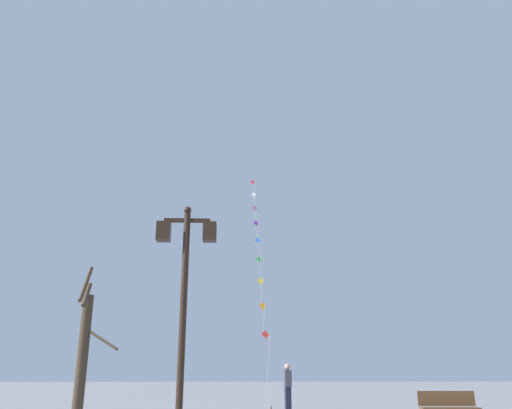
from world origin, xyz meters
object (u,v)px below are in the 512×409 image
at_px(kite_train, 259,254).
at_px(kite_flyer, 288,387).
at_px(twin_lantern_lamp_post, 185,274).
at_px(park_bench, 449,408).
at_px(bare_tree, 83,350).

relative_size(kite_train, kite_flyer, 8.62).
xyz_separation_m(twin_lantern_lamp_post, park_bench, (6.97, 4.52, -2.84)).
bearing_deg(kite_flyer, twin_lantern_lamp_post, 157.97).
distance_m(bare_tree, park_bench, 10.38).
xyz_separation_m(twin_lantern_lamp_post, bare_tree, (-3.29, 4.87, -1.31)).
xyz_separation_m(kite_train, bare_tree, (-5.56, -12.80, -5.73)).
bearing_deg(kite_train, bare_tree, -113.50).
bearing_deg(twin_lantern_lamp_post, kite_flyer, 72.38).
distance_m(kite_train, kite_flyer, 10.76).
xyz_separation_m(kite_train, park_bench, (4.70, -13.15, -7.26)).
xyz_separation_m(kite_train, kite_flyer, (0.70, -8.30, -6.81)).
height_order(kite_flyer, bare_tree, bare_tree).
bearing_deg(bare_tree, kite_train, 66.50).
bearing_deg(kite_flyer, kite_train, 0.41).
xyz_separation_m(twin_lantern_lamp_post, kite_flyer, (2.98, 9.37, -2.38)).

